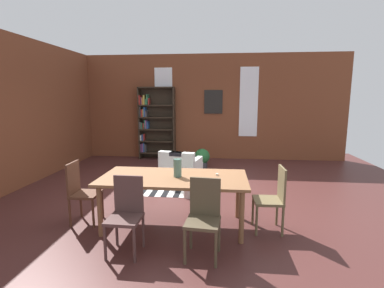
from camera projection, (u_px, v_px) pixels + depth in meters
name	position (u px, v px, depth m)	size (l,w,h in m)	color
ground_plane	(195.00, 198.00, 5.50)	(9.72, 9.72, 0.00)	#482422
back_wall_brick	(206.00, 107.00, 8.87)	(8.48, 0.12, 3.21)	brown
left_wall_brick	(3.00, 113.00, 5.62)	(0.12, 8.28, 3.21)	brown
window_pane_0	(164.00, 102.00, 8.91)	(0.55, 0.02, 2.09)	white
window_pane_1	(249.00, 102.00, 8.65)	(0.55, 0.02, 2.09)	white
dining_table	(174.00, 181.00, 4.21)	(2.14, 1.03, 0.77)	brown
vase_on_table	(178.00, 168.00, 4.17)	(0.12, 0.12, 0.26)	#4C7266
tealight_candle_0	(217.00, 174.00, 4.25)	(0.04, 0.04, 0.03)	silver
dining_chair_near_left	(126.00, 212.00, 3.56)	(0.41, 0.41, 0.95)	#4B312E
dining_chair_head_left	(81.00, 190.00, 4.38)	(0.41, 0.41, 0.95)	#512E1E
dining_chair_near_right	(204.00, 215.00, 3.46)	(0.44, 0.44, 0.95)	#4C3F2C
dining_chair_head_right	(273.00, 197.00, 4.10)	(0.41, 0.41, 0.95)	brown
bookshelf_tall	(154.00, 122.00, 8.87)	(1.13, 0.30, 2.22)	#2D2319
armchair_white	(181.00, 170.00, 6.49)	(0.95, 0.95, 0.75)	silver
potted_plant_by_shelf	(189.00, 184.00, 5.53)	(0.30, 0.30, 0.48)	silver
potted_plant_corner	(202.00, 158.00, 7.83)	(0.42, 0.42, 0.52)	#333338
striped_rug	(171.00, 189.00, 6.06)	(1.20, 1.05, 0.01)	black
framed_picture	(213.00, 102.00, 8.75)	(0.56, 0.03, 0.72)	black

